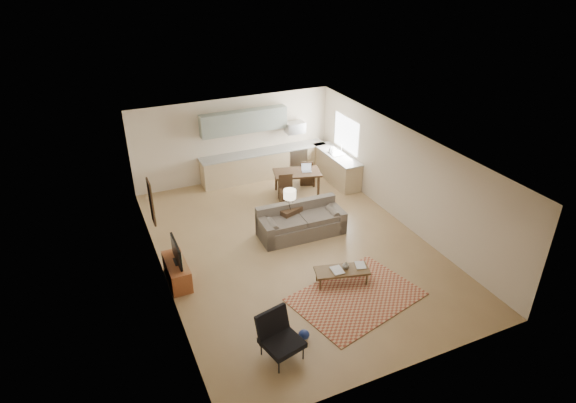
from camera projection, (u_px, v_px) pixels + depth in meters
name	position (u px, v px, depth m)	size (l,w,h in m)	color
room	(293.00, 200.00, 11.69)	(9.00, 9.00, 9.00)	#94744C
kitchen_counter_back	(265.00, 164.00, 15.80)	(4.26, 0.64, 0.92)	tan
kitchen_counter_right	(336.00, 167.00, 15.58)	(0.64, 2.26, 0.92)	tan
kitchen_range	(295.00, 159.00, 16.20)	(0.62, 0.62, 0.90)	#A5A8AD
kitchen_microwave	(295.00, 128.00, 15.70)	(0.62, 0.40, 0.35)	#A5A8AD
upper_cabinets	(244.00, 122.00, 15.00)	(2.80, 0.34, 0.70)	gray
window_right	(346.00, 134.00, 15.18)	(0.02, 1.40, 1.05)	white
wall_art_left	(152.00, 202.00, 11.16)	(0.06, 0.42, 1.10)	olive
triptych	(231.00, 128.00, 15.06)	(1.70, 0.04, 0.50)	#F9E9BE
rug	(356.00, 297.00, 10.54)	(2.67, 1.85, 0.02)	brown
sofa	(301.00, 221.00, 12.64)	(2.36, 1.02, 0.82)	brown
coffee_table	(342.00, 276.00, 10.90)	(1.23, 0.49, 0.37)	#4A351B
book_a	(332.00, 272.00, 10.73)	(0.27, 0.35, 0.03)	maroon
book_b	(356.00, 265.00, 10.95)	(0.31, 0.36, 0.02)	navy
vase	(346.00, 265.00, 10.83)	(0.18, 0.18, 0.17)	black
armchair	(282.00, 339.00, 8.81)	(0.78, 0.78, 0.89)	black
tv_credenza	(177.00, 272.00, 10.92)	(0.44, 1.15, 0.53)	brown
tv	(176.00, 252.00, 10.69)	(0.09, 0.88, 0.53)	black
console_table	(290.00, 219.00, 12.86)	(0.59, 0.39, 0.69)	#322114
table_lamp	(290.00, 199.00, 12.56)	(0.33, 0.33, 0.55)	beige
dining_table	(297.00, 182.00, 14.81)	(1.40, 0.81, 0.71)	#322114
dining_chair_near	(287.00, 190.00, 14.18)	(0.41, 0.43, 0.86)	#322114
dining_chair_far	(306.00, 172.00, 15.38)	(0.40, 0.41, 0.83)	#322114
laptop	(307.00, 168.00, 14.61)	(0.30, 0.22, 0.22)	#A5A8AD
soap_bottle	(331.00, 149.00, 15.48)	(0.10, 0.10, 0.19)	#F9E9BE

